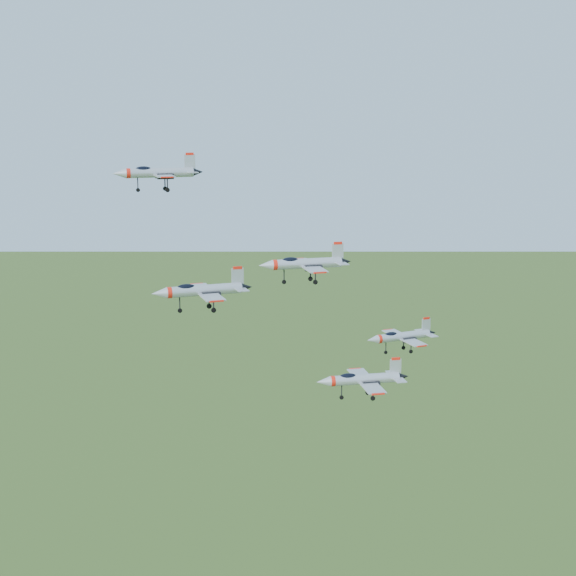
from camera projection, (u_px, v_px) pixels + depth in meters
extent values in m
cylinder|color=#AEB3BC|center=(160.00, 173.00, 113.30)|extent=(9.56, 3.13, 1.37)
cone|color=#AEB3BC|center=(119.00, 173.00, 111.67)|extent=(2.12, 1.70, 1.37)
cone|color=black|center=(198.00, 172.00, 114.87)|extent=(1.67, 1.42, 1.16)
ellipsoid|color=black|center=(143.00, 169.00, 112.53)|extent=(2.46, 1.40, 0.87)
cube|color=#AEB3BC|center=(165.00, 176.00, 110.66)|extent=(3.25, 5.00, 0.15)
cube|color=#AEB3BC|center=(158.00, 173.00, 116.17)|extent=(3.25, 5.00, 0.15)
cube|color=#AEB3BC|center=(190.00, 162.00, 114.24)|extent=(1.57, 0.42, 2.21)
cube|color=red|center=(190.00, 154.00, 114.00)|extent=(1.16, 0.36, 0.37)
cylinder|color=#AEB3BC|center=(204.00, 290.00, 104.23)|extent=(9.96, 3.63, 1.43)
cone|color=#AEB3BC|center=(159.00, 293.00, 102.31)|extent=(2.25, 1.84, 1.43)
cone|color=black|center=(247.00, 287.00, 106.07)|extent=(1.77, 1.53, 1.21)
ellipsoid|color=black|center=(186.00, 287.00, 103.34)|extent=(2.59, 1.55, 0.91)
cube|color=#AEB3BC|center=(212.00, 297.00, 101.51)|extent=(3.56, 5.28, 0.15)
cube|color=#AEB3BC|center=(201.00, 288.00, 107.20)|extent=(3.56, 5.28, 0.15)
cube|color=#AEB3BC|center=(238.00, 277.00, 105.37)|extent=(1.64, 0.50, 2.31)
cube|color=red|center=(238.00, 268.00, 105.12)|extent=(1.21, 0.42, 0.38)
cylinder|color=#AEB3BC|center=(307.00, 263.00, 91.25)|extent=(8.17, 2.35, 1.17)
cone|color=#AEB3BC|center=(265.00, 265.00, 90.05)|extent=(1.77, 1.39, 1.17)
cone|color=black|center=(346.00, 262.00, 92.40)|extent=(1.39, 1.17, 0.99)
ellipsoid|color=black|center=(290.00, 260.00, 90.67)|extent=(2.08, 1.12, 0.74)
cube|color=#AEB3BC|center=(315.00, 269.00, 88.96)|extent=(2.63, 4.21, 0.13)
cube|color=#AEB3BC|center=(302.00, 262.00, 93.72)|extent=(2.63, 4.21, 0.13)
cube|color=#AEB3BC|center=(338.00, 252.00, 91.91)|extent=(1.35, 0.31, 1.89)
cube|color=red|center=(338.00, 243.00, 91.70)|extent=(1.00, 0.27, 0.31)
cylinder|color=#AEB3BC|center=(403.00, 336.00, 118.33)|extent=(8.62, 3.67, 1.25)
cone|color=#AEB3BC|center=(372.00, 340.00, 116.36)|extent=(2.01, 1.69, 1.25)
cone|color=black|center=(432.00, 333.00, 120.22)|extent=(1.59, 1.40, 1.06)
ellipsoid|color=black|center=(391.00, 335.00, 117.43)|extent=(2.28, 1.46, 0.79)
cube|color=#AEB3BC|center=(414.00, 342.00, 116.03)|extent=(3.32, 4.67, 0.13)
cube|color=#AEB3BC|center=(395.00, 333.00, 120.87)|extent=(3.32, 4.67, 0.13)
cube|color=#AEB3BC|center=(426.00, 325.00, 119.55)|extent=(1.41, 0.52, 2.01)
cube|color=red|center=(426.00, 318.00, 119.33)|extent=(1.05, 0.43, 0.34)
cylinder|color=#AEB3BC|center=(365.00, 379.00, 103.00)|extent=(9.18, 2.16, 1.31)
cone|color=#AEB3BC|center=(323.00, 382.00, 101.93)|extent=(1.93, 1.48, 1.31)
cone|color=black|center=(403.00, 376.00, 104.02)|extent=(1.51, 1.24, 1.12)
ellipsoid|color=black|center=(348.00, 376.00, 102.46)|extent=(2.30, 1.15, 0.83)
cube|color=#AEB3BC|center=(373.00, 388.00, 100.38)|extent=(2.73, 4.64, 0.14)
cube|color=#AEB3BC|center=(360.00, 374.00, 105.80)|extent=(2.73, 4.64, 0.14)
cube|color=#AEB3BC|center=(396.00, 367.00, 103.52)|extent=(1.52, 0.26, 2.12)
cube|color=red|center=(396.00, 359.00, 103.29)|extent=(1.12, 0.24, 0.35)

